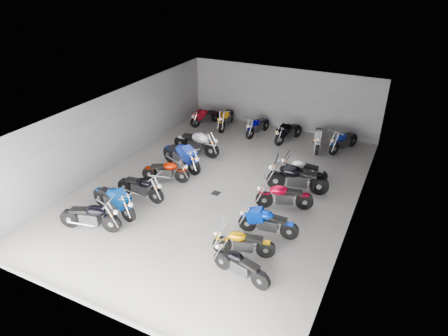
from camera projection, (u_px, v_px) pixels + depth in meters
The scene contains 24 objects.
ground at pixel (222, 187), 15.77m from camera, with size 14.00×14.00×0.00m, color gray.
wall_back at pixel (282, 99), 20.57m from camera, with size 10.00×0.10×3.20m, color slate.
wall_left at pixel (117, 128), 16.98m from camera, with size 0.10×14.00×3.20m, color slate.
wall_right at pixel (358, 180), 13.07m from camera, with size 0.10×14.00×3.20m, color slate.
ceiling at pixel (221, 110), 14.27m from camera, with size 10.00×14.00×0.04m, color black.
drain_grate at pixel (216, 193), 15.38m from camera, with size 0.32×0.32×0.01m, color black.
motorcycle_left_a at pixel (91, 216), 13.11m from camera, with size 2.11×0.71×0.95m.
motorcycle_left_b at pixel (114, 200), 13.95m from camera, with size 2.21×0.68×0.98m.
motorcycle_left_c at pixel (141, 187), 14.83m from camera, with size 2.06×0.41×0.91m.
motorcycle_left_d at pixel (166, 171), 16.00m from camera, with size 1.90×0.70×0.86m.
motorcycle_left_e at pixel (182, 156), 16.96m from camera, with size 2.31×0.98×1.06m.
motorcycle_left_f at pixel (197, 143), 18.18m from camera, with size 2.39×0.50×1.05m.
motorcycle_right_a at pixel (240, 265), 11.13m from camera, with size 1.88×0.53×0.83m.
motorcycle_right_b at pixel (243, 243), 12.00m from camera, with size 1.87×0.71×0.85m.
motorcycle_right_c at pixel (268, 222), 12.89m from camera, with size 2.00×0.49×0.88m.
motorcycle_right_d at pixel (284, 196), 14.26m from camera, with size 1.98×0.88×0.91m.
motorcycle_right_e at pixel (297, 178), 15.26m from camera, with size 2.38×0.66×1.05m.
motorcycle_right_f at pixel (303, 170), 16.08m from camera, with size 1.96×0.42×0.86m.
motorcycle_back_a at pixel (205, 117), 21.46m from camera, with size 0.89×1.80×0.84m.
motorcycle_back_b at pixel (226, 118), 21.03m from camera, with size 0.55×2.25×0.99m.
motorcycle_back_c at pixel (258, 126), 20.21m from camera, with size 0.55×2.00×0.88m.
motorcycle_back_d at pixel (288, 132), 19.48m from camera, with size 0.78×1.99×0.90m.
motorcycle_back_e at pixel (318, 138), 18.77m from camera, with size 0.67×2.18×0.97m.
motorcycle_back_f at pixel (343, 141), 18.52m from camera, with size 0.96×1.98×0.92m.
Camera 1 is at (6.10, -12.13, 8.07)m, focal length 32.00 mm.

